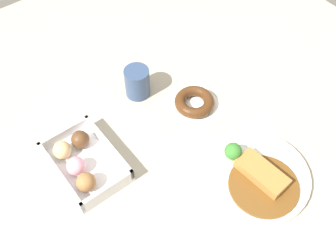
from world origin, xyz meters
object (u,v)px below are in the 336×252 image
(donut_box, at_px, (82,162))
(chocolate_ring_donut, at_px, (194,102))
(curry_plate, at_px, (257,175))
(coffee_mug, at_px, (137,82))

(donut_box, xyz_separation_m, chocolate_ring_donut, (0.02, 0.32, -0.01))
(curry_plate, height_order, donut_box, curry_plate)
(donut_box, bearing_deg, coffee_mug, 115.00)
(donut_box, height_order, coffee_mug, coffee_mug)
(coffee_mug, bearing_deg, curry_plate, 9.09)
(curry_plate, xyz_separation_m, coffee_mug, (-0.38, -0.06, 0.03))
(curry_plate, xyz_separation_m, chocolate_ring_donut, (-0.25, 0.03, -0.00))
(donut_box, xyz_separation_m, coffee_mug, (-0.11, 0.23, 0.02))
(donut_box, height_order, chocolate_ring_donut, donut_box)
(curry_plate, distance_m, coffee_mug, 0.38)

